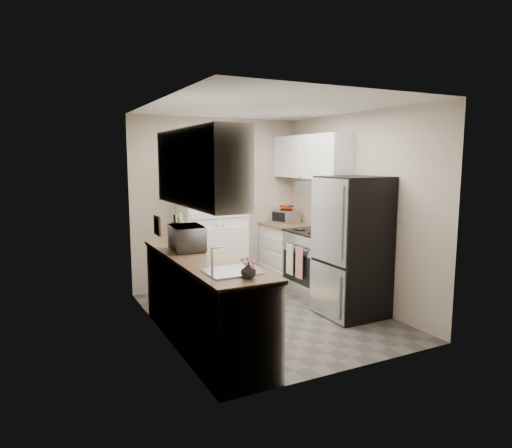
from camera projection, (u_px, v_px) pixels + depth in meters
name	position (u px, v px, depth m)	size (l,w,h in m)	color
ground	(268.00, 316.00, 5.58)	(3.20, 3.20, 0.00)	#56514C
room_shell	(268.00, 183.00, 5.33)	(2.64, 3.24, 2.52)	beige
pantry_cabinet	(212.00, 223.00, 6.51)	(0.90, 0.55, 2.00)	white
base_cabinet_left	(204.00, 302.00, 4.70)	(0.60, 2.30, 0.88)	white
countertop_left	(203.00, 259.00, 4.63)	(0.63, 2.33, 0.04)	#846647
base_cabinet_right	(288.00, 255.00, 7.01)	(0.60, 0.80, 0.88)	white
countertop_right	(288.00, 225.00, 6.95)	(0.63, 0.83, 0.04)	#846647
electric_range	(317.00, 263.00, 6.30)	(0.71, 0.78, 1.13)	#B7B7BC
refrigerator	(352.00, 247.00, 5.52)	(0.70, 0.72, 1.70)	#B7B7BC
microwave	(187.00, 238.00, 4.94)	(0.49, 0.33, 0.27)	#A8A9AD
wine_bottle	(175.00, 230.00, 5.41)	(0.08, 0.08, 0.30)	black
flower_vase	(248.00, 270.00, 3.80)	(0.13, 0.13, 0.13)	beige
cutting_board	(182.00, 227.00, 5.54)	(0.02, 0.26, 0.33)	#4B8E40
toaster_oven	(286.00, 216.00, 7.06)	(0.27, 0.34, 0.20)	#ACACB0
fruit_basket	(286.00, 207.00, 7.07)	(0.22, 0.22, 0.09)	#EC3300
kitchen_mat	(246.00, 302.00, 6.11)	(0.53, 0.85, 0.01)	tan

